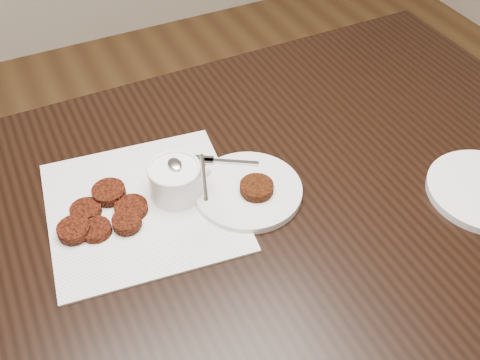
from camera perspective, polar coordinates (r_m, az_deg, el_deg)
name	(u,v)px	position (r m, az deg, el deg)	size (l,w,h in m)	color
table	(253,310)	(1.31, 1.36, -13.11)	(1.36, 0.88, 0.75)	black
napkin	(143,206)	(1.01, -9.87, -2.58)	(0.33, 0.33, 0.00)	white
sauce_ramekin	(174,167)	(0.97, -6.74, 1.33)	(0.12, 0.12, 0.13)	white
patty_cluster	(103,215)	(0.99, -13.76, -3.47)	(0.19, 0.19, 0.02)	#61200C
plate_with_patty	(248,188)	(1.01, 0.81, -0.79)	(0.20, 0.20, 0.03)	white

